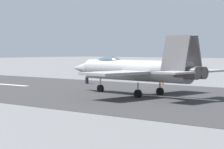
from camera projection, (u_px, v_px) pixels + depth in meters
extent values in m
plane|color=slate|center=(182.00, 98.00, 41.90)|extent=(400.00, 400.00, 0.00)
cube|color=#323132|center=(182.00, 98.00, 41.89)|extent=(240.00, 26.00, 0.02)
cube|color=white|center=(179.00, 98.00, 42.09)|extent=(8.00, 0.70, 0.00)
cube|color=white|center=(7.00, 84.00, 58.25)|extent=(8.00, 0.70, 0.00)
cylinder|color=#9A9999|center=(135.00, 70.00, 44.40)|extent=(12.80, 3.20, 2.02)
cone|color=#9A9999|center=(82.00, 68.00, 49.90)|extent=(3.07, 1.98, 1.72)
ellipsoid|color=#3F5160|center=(109.00, 62.00, 46.88)|extent=(3.69, 1.43, 1.10)
cylinder|color=#47423D|center=(187.00, 73.00, 39.43)|extent=(2.29, 1.30, 1.10)
cylinder|color=#47423D|center=(194.00, 73.00, 40.20)|extent=(2.29, 1.30, 1.10)
cube|color=#9A9999|center=(115.00, 73.00, 40.99)|extent=(3.92, 5.96, 0.24)
cube|color=#9A9999|center=(168.00, 71.00, 46.41)|extent=(3.92, 5.96, 0.24)
cube|color=#9A9999|center=(174.00, 73.00, 38.11)|extent=(2.65, 3.01, 0.16)
cube|color=#9A9999|center=(206.00, 71.00, 41.51)|extent=(2.65, 3.01, 0.16)
cube|color=#575658|center=(175.00, 53.00, 39.78)|extent=(2.68, 1.19, 3.14)
cube|color=#575658|center=(188.00, 53.00, 41.05)|extent=(2.68, 1.19, 3.14)
cylinder|color=silver|center=(100.00, 85.00, 47.93)|extent=(0.18, 0.18, 1.40)
cylinder|color=black|center=(100.00, 88.00, 47.95)|extent=(0.78, 0.37, 0.76)
cylinder|color=silver|center=(138.00, 90.00, 42.09)|extent=(0.18, 0.18, 1.40)
cylinder|color=black|center=(138.00, 94.00, 42.11)|extent=(0.78, 0.37, 0.76)
cylinder|color=silver|center=(160.00, 88.00, 44.35)|extent=(0.18, 0.18, 1.40)
cylinder|color=black|center=(160.00, 91.00, 44.37)|extent=(0.78, 0.37, 0.76)
cube|color=#1E2338|center=(87.00, 80.00, 59.79)|extent=(0.24, 0.36, 0.92)
cube|color=orange|center=(87.00, 75.00, 59.75)|extent=(0.50, 0.52, 0.63)
sphere|color=tan|center=(87.00, 71.00, 59.73)|extent=(0.22, 0.22, 0.22)
cylinder|color=orange|center=(87.00, 75.00, 59.45)|extent=(0.10, 0.10, 0.59)
cylinder|color=orange|center=(87.00, 75.00, 60.05)|extent=(0.10, 0.10, 0.59)
cone|color=orange|center=(162.00, 82.00, 58.95)|extent=(0.44, 0.44, 0.55)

